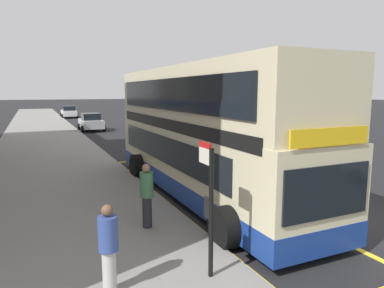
{
  "coord_description": "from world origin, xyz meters",
  "views": [
    {
      "loc": [
        -7.73,
        -6.58,
        3.6
      ],
      "look_at": [
        -2.0,
        5.92,
        1.52
      ],
      "focal_mm": 32.65,
      "sensor_mm": 36.0,
      "label": 1
    }
  ],
  "objects_px": {
    "parked_car_white_ahead": "(69,112)",
    "double_decker_bus": "(201,136)",
    "parked_car_black_across": "(161,118)",
    "pedestrian_waiting_near_sign": "(108,246)",
    "bus_stop_sign": "(209,198)",
    "parked_car_silver_kerbside": "(91,122)",
    "pedestrian_further_back": "(147,193)"
  },
  "relations": [
    {
      "from": "bus_stop_sign",
      "to": "parked_car_black_across",
      "type": "height_order",
      "value": "bus_stop_sign"
    },
    {
      "from": "parked_car_black_across",
      "to": "pedestrian_further_back",
      "type": "height_order",
      "value": "pedestrian_further_back"
    },
    {
      "from": "bus_stop_sign",
      "to": "double_decker_bus",
      "type": "bearing_deg",
      "value": 65.4
    },
    {
      "from": "bus_stop_sign",
      "to": "pedestrian_further_back",
      "type": "xyz_separation_m",
      "value": [
        -0.36,
        2.73,
        -0.61
      ]
    },
    {
      "from": "parked_car_black_across",
      "to": "parked_car_white_ahead",
      "type": "height_order",
      "value": "same"
    },
    {
      "from": "parked_car_white_ahead",
      "to": "pedestrian_waiting_near_sign",
      "type": "height_order",
      "value": "pedestrian_waiting_near_sign"
    },
    {
      "from": "parked_car_white_ahead",
      "to": "parked_car_silver_kerbside",
      "type": "bearing_deg",
      "value": -88.45
    },
    {
      "from": "parked_car_silver_kerbside",
      "to": "parked_car_white_ahead",
      "type": "xyz_separation_m",
      "value": [
        -0.3,
        17.55,
        0.0
      ]
    },
    {
      "from": "pedestrian_waiting_near_sign",
      "to": "pedestrian_further_back",
      "type": "bearing_deg",
      "value": 59.89
    },
    {
      "from": "parked_car_silver_kerbside",
      "to": "pedestrian_waiting_near_sign",
      "type": "height_order",
      "value": "pedestrian_waiting_near_sign"
    },
    {
      "from": "parked_car_black_across",
      "to": "pedestrian_further_back",
      "type": "bearing_deg",
      "value": -112.3
    },
    {
      "from": "double_decker_bus",
      "to": "parked_car_white_ahead",
      "type": "height_order",
      "value": "double_decker_bus"
    },
    {
      "from": "parked_car_silver_kerbside",
      "to": "parked_car_black_across",
      "type": "bearing_deg",
      "value": 15.71
    },
    {
      "from": "bus_stop_sign",
      "to": "parked_car_black_across",
      "type": "distance_m",
      "value": 31.56
    },
    {
      "from": "parked_car_silver_kerbside",
      "to": "bus_stop_sign",
      "type": "bearing_deg",
      "value": -95.9
    },
    {
      "from": "parked_car_black_across",
      "to": "pedestrian_further_back",
      "type": "relative_size",
      "value": 2.53
    },
    {
      "from": "parked_car_black_across",
      "to": "pedestrian_further_back",
      "type": "distance_m",
      "value": 29.08
    },
    {
      "from": "double_decker_bus",
      "to": "parked_car_silver_kerbside",
      "type": "distance_m",
      "value": 22.39
    },
    {
      "from": "parked_car_white_ahead",
      "to": "pedestrian_waiting_near_sign",
      "type": "distance_m",
      "value": 45.08
    },
    {
      "from": "double_decker_bus",
      "to": "parked_car_silver_kerbside",
      "type": "bearing_deg",
      "value": 90.95
    },
    {
      "from": "parked_car_white_ahead",
      "to": "double_decker_bus",
      "type": "bearing_deg",
      "value": -88.46
    },
    {
      "from": "parked_car_silver_kerbside",
      "to": "pedestrian_further_back",
      "type": "height_order",
      "value": "pedestrian_further_back"
    },
    {
      "from": "bus_stop_sign",
      "to": "pedestrian_waiting_near_sign",
      "type": "bearing_deg",
      "value": 174.12
    },
    {
      "from": "double_decker_bus",
      "to": "parked_car_silver_kerbside",
      "type": "height_order",
      "value": "double_decker_bus"
    },
    {
      "from": "pedestrian_waiting_near_sign",
      "to": "double_decker_bus",
      "type": "bearing_deg",
      "value": 49.98
    },
    {
      "from": "parked_car_silver_kerbside",
      "to": "pedestrian_further_back",
      "type": "relative_size",
      "value": 2.53
    },
    {
      "from": "double_decker_bus",
      "to": "pedestrian_waiting_near_sign",
      "type": "height_order",
      "value": "double_decker_bus"
    },
    {
      "from": "parked_car_white_ahead",
      "to": "pedestrian_further_back",
      "type": "relative_size",
      "value": 2.53
    },
    {
      "from": "pedestrian_waiting_near_sign",
      "to": "parked_car_black_across",
      "type": "bearing_deg",
      "value": 68.77
    },
    {
      "from": "bus_stop_sign",
      "to": "parked_car_black_across",
      "type": "bearing_deg",
      "value": 72.01
    },
    {
      "from": "pedestrian_waiting_near_sign",
      "to": "parked_car_silver_kerbside",
      "type": "bearing_deg",
      "value": 81.99
    },
    {
      "from": "parked_car_silver_kerbside",
      "to": "parked_car_white_ahead",
      "type": "height_order",
      "value": "same"
    }
  ]
}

